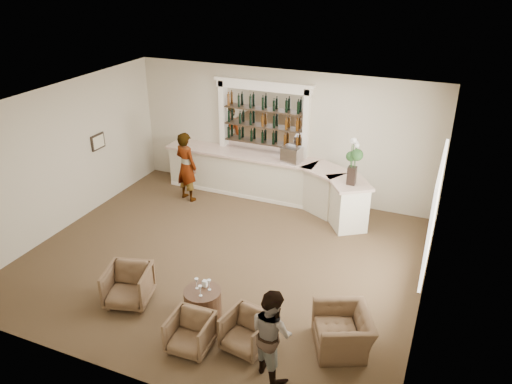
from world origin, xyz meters
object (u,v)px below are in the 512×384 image
armchair_right (247,332)px  espresso_machine (292,155)px  armchair_far (343,331)px  sommelier (186,167)px  bar_counter (269,179)px  armchair_center (190,333)px  cocktail_table (203,303)px  guest (272,333)px  armchair_left (128,286)px  flower_vase (353,158)px

armchair_right → espresso_machine: 5.42m
armchair_far → sommelier: bearing=-152.1°
bar_counter → armchair_center: bar_counter is taller
cocktail_table → armchair_center: size_ratio=0.96×
cocktail_table → armchair_center: armchair_center is taller
guest → armchair_center: 1.44m
espresso_machine → armchair_left: bearing=-97.3°
sommelier → armchair_far: sommelier is taller
guest → armchair_left: bearing=23.1°
bar_counter → sommelier: 2.13m
sommelier → guest: sommelier is taller
cocktail_table → armchair_left: size_ratio=0.83×
cocktail_table → armchair_center: (0.23, -0.83, 0.06)m
sommelier → armchair_left: bearing=123.6°
cocktail_table → guest: bearing=-26.0°
bar_counter → espresso_machine: size_ratio=12.73×
bar_counter → flower_vase: 2.66m
bar_counter → armchair_left: 5.04m
armchair_right → flower_vase: flower_vase is taller
armchair_right → espresso_machine: espresso_machine is taller
armchair_center → armchair_right: bearing=21.6°
armchair_right → espresso_machine: (-1.09, 5.21, 1.02)m
sommelier → guest: (4.19, -4.74, -0.16)m
armchair_far → flower_vase: flower_vase is taller
guest → armchair_right: (-0.55, 0.32, -0.43)m
cocktail_table → armchair_far: (2.47, 0.16, 0.07)m
armchair_center → armchair_right: armchair_right is taller
guest → armchair_left: (-3.01, 0.56, -0.38)m
sommelier → armchair_right: sommelier is taller
armchair_far → guest: bearing=-67.7°
armchair_left → espresso_machine: espresso_machine is taller
armchair_left → armchair_right: armchair_left is taller
armchair_left → armchair_right: bearing=-21.3°
espresso_machine → flower_vase: (1.66, -0.71, 0.42)m
bar_counter → guest: (2.24, -5.54, 0.17)m
guest → espresso_machine: size_ratio=3.32×
armchair_right → espresso_machine: bearing=111.5°
guest → flower_vase: flower_vase is taller
cocktail_table → sommelier: sommelier is taller
espresso_machine → flower_vase: size_ratio=0.41×
cocktail_table → sommelier: (-2.59, 3.96, 0.66)m
guest → armchair_center: size_ratio=2.18×
armchair_left → armchair_far: armchair_left is taller
bar_counter → flower_vase: (2.27, -0.72, 1.18)m
armchair_center → armchair_right: 0.90m
bar_counter → sommelier: size_ratio=3.14×
cocktail_table → armchair_far: size_ratio=0.67×
armchair_center → sommelier: bearing=118.1°
armchair_left → armchair_far: (3.88, 0.38, -0.04)m
bar_counter → guest: 5.98m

